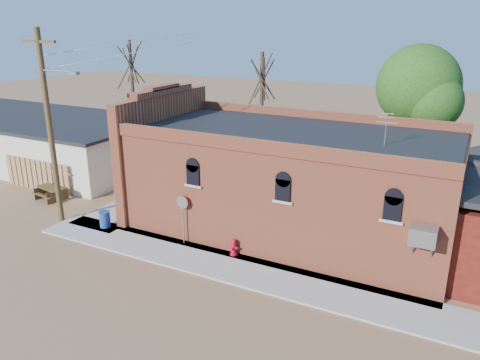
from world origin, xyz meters
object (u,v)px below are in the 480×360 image
at_px(brick_bar, 284,180).
at_px(trash_barrel, 105,219).
at_px(picnic_table, 51,191).
at_px(fire_hydrant, 234,247).
at_px(stop_sign, 183,207).
at_px(utility_pole, 50,124).

distance_m(brick_bar, trash_barrel, 8.55).
bearing_deg(picnic_table, fire_hydrant, 3.81).
xyz_separation_m(brick_bar, picnic_table, (-12.62, -2.43, -1.89)).
xyz_separation_m(stop_sign, trash_barrel, (-4.21, -0.30, -1.30)).
bearing_deg(utility_pole, brick_bar, 23.69).
bearing_deg(stop_sign, utility_pole, -151.62).
bearing_deg(utility_pole, fire_hydrant, 3.74).
bearing_deg(utility_pole, trash_barrel, 6.95).
bearing_deg(brick_bar, fire_hydrant, -100.22).
height_order(utility_pole, picnic_table, utility_pole).
distance_m(utility_pole, trash_barrel, 4.97).
xyz_separation_m(stop_sign, picnic_table, (-9.50, 1.26, -1.31)).
distance_m(brick_bar, stop_sign, 4.87).
height_order(trash_barrel, picnic_table, trash_barrel).
relative_size(brick_bar, utility_pole, 1.82).
relative_size(utility_pole, trash_barrel, 11.74).
bearing_deg(stop_sign, brick_bar, 73.12).
distance_m(utility_pole, stop_sign, 7.35).
bearing_deg(fire_hydrant, picnic_table, -178.25).
distance_m(brick_bar, fire_hydrant, 4.21).
xyz_separation_m(utility_pole, picnic_table, (-2.83, 1.86, -4.32)).
relative_size(brick_bar, fire_hydrant, 22.87).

